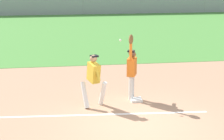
{
  "coord_description": "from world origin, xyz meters",
  "views": [
    {
      "loc": [
        -2.11,
        -9.69,
        4.35
      ],
      "look_at": [
        -0.5,
        2.16,
        1.05
      ],
      "focal_mm": 59.59,
      "sensor_mm": 36.0,
      "label": 1
    }
  ],
  "objects_px": {
    "fielder": "(132,68)",
    "parked_car_tan": "(136,2)",
    "first_base": "(136,100)",
    "baseball": "(120,40)",
    "runner": "(94,77)",
    "parked_car_red": "(77,4)",
    "parked_car_blue": "(11,4)",
    "parked_car_black": "(197,2)"
  },
  "relations": [
    {
      "from": "baseball",
      "to": "parked_car_blue",
      "type": "xyz_separation_m",
      "value": [
        -6.98,
        28.27,
        -1.41
      ]
    },
    {
      "from": "first_base",
      "to": "runner",
      "type": "distance_m",
      "value": 1.78
    },
    {
      "from": "fielder",
      "to": "baseball",
      "type": "distance_m",
      "value": 1.05
    },
    {
      "from": "baseball",
      "to": "parked_car_tan",
      "type": "bearing_deg",
      "value": 77.69
    },
    {
      "from": "fielder",
      "to": "baseball",
      "type": "relative_size",
      "value": 30.81
    },
    {
      "from": "baseball",
      "to": "parked_car_blue",
      "type": "distance_m",
      "value": 29.15
    },
    {
      "from": "parked_car_red",
      "to": "parked_car_blue",
      "type": "bearing_deg",
      "value": 169.8
    },
    {
      "from": "first_base",
      "to": "baseball",
      "type": "bearing_deg",
      "value": 171.58
    },
    {
      "from": "runner",
      "to": "parked_car_tan",
      "type": "xyz_separation_m",
      "value": [
        7.19,
        29.13,
        -0.32
      ]
    },
    {
      "from": "first_base",
      "to": "runner",
      "type": "height_order",
      "value": "runner"
    },
    {
      "from": "parked_car_red",
      "to": "parked_car_tan",
      "type": "distance_m",
      "value": 6.51
    },
    {
      "from": "parked_car_blue",
      "to": "runner",
      "type": "bearing_deg",
      "value": -76.23
    },
    {
      "from": "parked_car_blue",
      "to": "parked_car_black",
      "type": "xyz_separation_m",
      "value": [
        19.93,
        -0.4,
        0.0
      ]
    },
    {
      "from": "parked_car_blue",
      "to": "parked_car_black",
      "type": "height_order",
      "value": "same"
    },
    {
      "from": "parked_car_blue",
      "to": "fielder",
      "type": "bearing_deg",
      "value": -73.47
    },
    {
      "from": "first_base",
      "to": "runner",
      "type": "relative_size",
      "value": 0.22
    },
    {
      "from": "baseball",
      "to": "parked_car_tan",
      "type": "distance_m",
      "value": 29.42
    },
    {
      "from": "fielder",
      "to": "baseball",
      "type": "bearing_deg",
      "value": 34.27
    },
    {
      "from": "first_base",
      "to": "baseball",
      "type": "relative_size",
      "value": 5.14
    },
    {
      "from": "fielder",
      "to": "parked_car_red",
      "type": "bearing_deg",
      "value": -67.04
    },
    {
      "from": "runner",
      "to": "parked_car_red",
      "type": "bearing_deg",
      "value": 66.24
    },
    {
      "from": "baseball",
      "to": "parked_car_blue",
      "type": "relative_size",
      "value": 0.02
    },
    {
      "from": "parked_car_tan",
      "to": "parked_car_black",
      "type": "distance_m",
      "value": 6.73
    },
    {
      "from": "parked_car_blue",
      "to": "baseball",
      "type": "bearing_deg",
      "value": -74.29
    },
    {
      "from": "fielder",
      "to": "parked_car_blue",
      "type": "xyz_separation_m",
      "value": [
        -7.39,
        28.18,
        -0.45
      ]
    },
    {
      "from": "fielder",
      "to": "parked_car_black",
      "type": "height_order",
      "value": "fielder"
    },
    {
      "from": "runner",
      "to": "parked_car_blue",
      "type": "bearing_deg",
      "value": 79.67
    },
    {
      "from": "fielder",
      "to": "parked_car_red",
      "type": "height_order",
      "value": "fielder"
    },
    {
      "from": "runner",
      "to": "parked_car_tan",
      "type": "height_order",
      "value": "runner"
    },
    {
      "from": "fielder",
      "to": "parked_car_tan",
      "type": "xyz_separation_m",
      "value": [
        5.86,
        28.62,
        -0.45
      ]
    },
    {
      "from": "fielder",
      "to": "baseball",
      "type": "xyz_separation_m",
      "value": [
        -0.4,
        -0.09,
        0.97
      ]
    },
    {
      "from": "fielder",
      "to": "parked_car_tan",
      "type": "bearing_deg",
      "value": -79.82
    },
    {
      "from": "baseball",
      "to": "parked_car_blue",
      "type": "bearing_deg",
      "value": 103.87
    },
    {
      "from": "fielder",
      "to": "parked_car_blue",
      "type": "height_order",
      "value": "fielder"
    },
    {
      "from": "baseball",
      "to": "parked_car_black",
      "type": "relative_size",
      "value": 0.02
    },
    {
      "from": "baseball",
      "to": "parked_car_red",
      "type": "distance_m",
      "value": 27.81
    },
    {
      "from": "first_base",
      "to": "parked_car_blue",
      "type": "height_order",
      "value": "parked_car_blue"
    },
    {
      "from": "parked_car_black",
      "to": "first_base",
      "type": "bearing_deg",
      "value": -120.49
    },
    {
      "from": "parked_car_blue",
      "to": "parked_car_red",
      "type": "distance_m",
      "value": 6.82
    },
    {
      "from": "runner",
      "to": "first_base",
      "type": "bearing_deg",
      "value": -9.0
    },
    {
      "from": "first_base",
      "to": "fielder",
      "type": "relative_size",
      "value": 0.17
    },
    {
      "from": "first_base",
      "to": "baseball",
      "type": "xyz_separation_m",
      "value": [
        -0.54,
        0.08,
        2.05
      ]
    }
  ]
}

